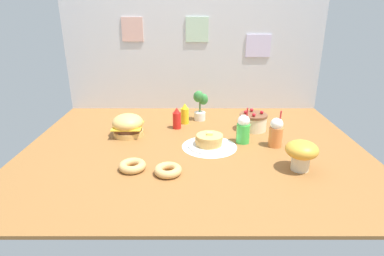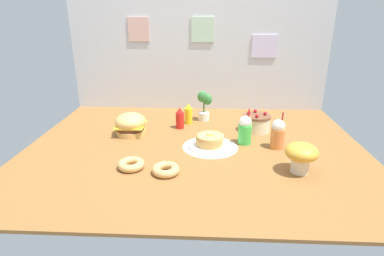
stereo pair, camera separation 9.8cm
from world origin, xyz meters
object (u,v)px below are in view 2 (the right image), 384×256
object	(u,v)px
pancake_stack	(210,142)
cream_soda_cup	(245,130)
layer_cake	(256,123)
ketchup_bottle	(180,118)
mushroom_stool	(301,155)
potted_plant	(204,104)
mustard_bottle	(188,114)
orange_float_cup	(278,134)
burger	(131,124)
donut_pink_glaze	(131,164)
donut_chocolate	(166,169)

from	to	relation	value
pancake_stack	cream_soda_cup	world-z (taller)	cream_soda_cup
layer_cake	ketchup_bottle	size ratio (longest dim) A/B	1.25
ketchup_bottle	mushroom_stool	bearing A→B (deg)	-42.57
cream_soda_cup	potted_plant	bearing A→B (deg)	121.01
cream_soda_cup	potted_plant	distance (m)	0.60
mustard_bottle	potted_plant	xyz separation A→B (m)	(0.13, 0.09, 0.06)
ketchup_bottle	cream_soda_cup	xyz separation A→B (m)	(0.51, -0.30, 0.02)
pancake_stack	layer_cake	distance (m)	0.52
ketchup_bottle	orange_float_cup	xyz separation A→B (m)	(0.74, -0.37, 0.02)
pancake_stack	mushroom_stool	distance (m)	0.66
layer_cake	potted_plant	size ratio (longest dim) A/B	0.82
burger	cream_soda_cup	distance (m)	0.90
ketchup_bottle	pancake_stack	bearing A→B (deg)	-56.87
layer_cake	donut_pink_glaze	distance (m)	1.13
potted_plant	mustard_bottle	bearing A→B (deg)	-145.48
orange_float_cup	donut_chocolate	distance (m)	0.87
mustard_bottle	potted_plant	size ratio (longest dim) A/B	0.66
potted_plant	mushroom_stool	xyz separation A→B (m)	(0.60, -0.95, -0.03)
donut_chocolate	potted_plant	world-z (taller)	potted_plant
mustard_bottle	donut_pink_glaze	xyz separation A→B (m)	(-0.31, -0.86, -0.06)
burger	ketchup_bottle	size ratio (longest dim) A/B	1.33
burger	mushroom_stool	size ratio (longest dim) A/B	1.21
cream_soda_cup	donut_pink_glaze	distance (m)	0.87
potted_plant	donut_pink_glaze	bearing A→B (deg)	-115.06
mustard_bottle	mushroom_stool	distance (m)	1.13
donut_chocolate	potted_plant	bearing A→B (deg)	77.81
cream_soda_cup	mushroom_stool	size ratio (longest dim) A/B	1.36
donut_chocolate	mushroom_stool	distance (m)	0.83
pancake_stack	layer_cake	bearing A→B (deg)	42.68
burger	donut_pink_glaze	distance (m)	0.60
mustard_bottle	potted_plant	distance (m)	0.17
orange_float_cup	donut_pink_glaze	world-z (taller)	orange_float_cup
pancake_stack	mustard_bottle	bearing A→B (deg)	110.22
layer_cake	cream_soda_cup	xyz separation A→B (m)	(-0.12, -0.27, 0.04)
burger	mustard_bottle	xyz separation A→B (m)	(0.44, 0.28, 0.00)
potted_plant	mushroom_stool	world-z (taller)	potted_plant
pancake_stack	cream_soda_cup	bearing A→B (deg)	17.95
donut_pink_glaze	potted_plant	bearing A→B (deg)	64.94
orange_float_cup	donut_pink_glaze	xyz separation A→B (m)	(-0.98, -0.36, -0.08)
burger	ketchup_bottle	world-z (taller)	ketchup_bottle
pancake_stack	donut_pink_glaze	bearing A→B (deg)	-144.95
burger	pancake_stack	world-z (taller)	burger
layer_cake	potted_plant	bearing A→B (deg)	150.18
cream_soda_cup	burger	bearing A→B (deg)	170.76
burger	potted_plant	distance (m)	0.69
donut_pink_glaze	potted_plant	size ratio (longest dim) A/B	0.61
layer_cake	mustard_bottle	world-z (taller)	mustard_bottle
burger	cream_soda_cup	size ratio (longest dim) A/B	0.88
orange_float_cup	potted_plant	size ratio (longest dim) A/B	0.98
potted_plant	orange_float_cup	bearing A→B (deg)	-47.44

